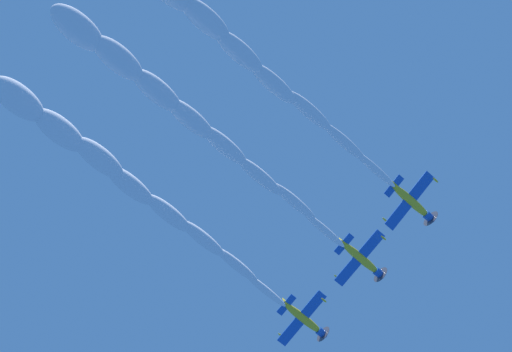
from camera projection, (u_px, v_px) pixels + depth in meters
airplane_lead at (305, 319)px, 88.97m from camera, size 9.73×8.84×3.18m
airplane_left_wingman at (362, 259)px, 87.10m from camera, size 9.75×8.83×3.15m
airplane_right_wingman at (412, 202)px, 85.02m from camera, size 9.58×8.84×3.35m
smoke_trail_lead at (98, 159)px, 80.63m from camera, size 12.13×51.06×4.49m
smoke_trail_left_wingman at (156, 91)px, 78.86m from camera, size 12.37×51.01×4.35m
smoke_trail_right_wingman at (206, 21)px, 76.70m from camera, size 11.94×51.18×4.37m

